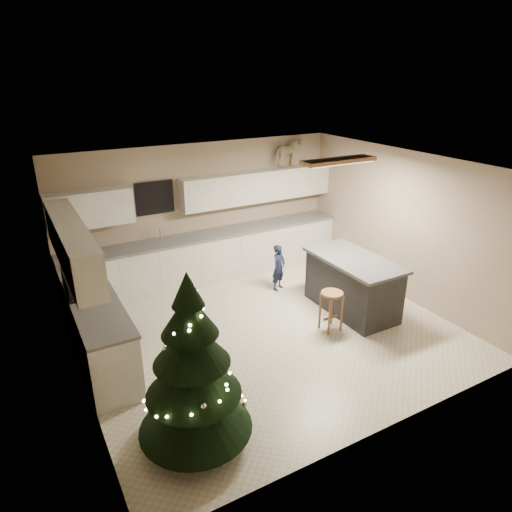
% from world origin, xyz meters
% --- Properties ---
extents(ground_plane, '(5.50, 5.50, 0.00)m').
position_xyz_m(ground_plane, '(0.00, 0.00, 0.00)').
color(ground_plane, beige).
extents(room_shell, '(5.52, 5.02, 2.61)m').
position_xyz_m(room_shell, '(0.02, 0.00, 1.75)').
color(room_shell, tan).
rests_on(room_shell, ground_plane).
extents(cabinetry, '(5.50, 3.20, 2.00)m').
position_xyz_m(cabinetry, '(-0.91, 1.65, 0.76)').
color(cabinetry, silver).
rests_on(cabinetry, ground_plane).
extents(island, '(0.90, 1.70, 0.95)m').
position_xyz_m(island, '(1.60, -0.11, 0.48)').
color(island, black).
rests_on(island, ground_plane).
extents(bar_stool, '(0.34, 0.34, 0.65)m').
position_xyz_m(bar_stool, '(0.90, -0.45, 0.49)').
color(bar_stool, brown).
rests_on(bar_stool, ground_plane).
extents(christmas_tree, '(1.29, 1.25, 2.07)m').
position_xyz_m(christmas_tree, '(-1.85, -1.60, 0.85)').
color(christmas_tree, '#3F2816').
rests_on(christmas_tree, ground_plane).
extents(toddler, '(0.38, 0.33, 0.88)m').
position_xyz_m(toddler, '(0.94, 1.16, 0.44)').
color(toddler, black).
rests_on(toddler, ground_plane).
extents(rocking_horse, '(0.69, 0.45, 0.56)m').
position_xyz_m(rocking_horse, '(1.84, 2.33, 2.29)').
color(rocking_horse, brown).
rests_on(rocking_horse, cabinetry).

